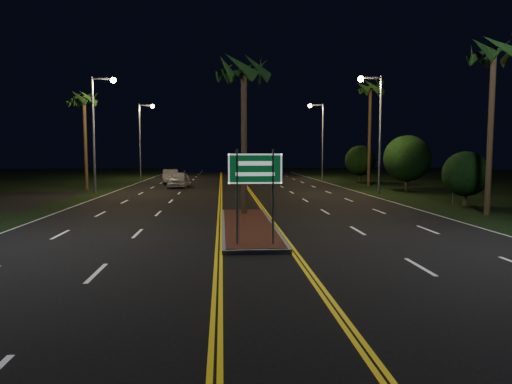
{
  "coord_description": "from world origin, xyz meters",
  "views": [
    {
      "loc": [
        -1.1,
        -12.33,
        3.25
      ],
      "look_at": [
        0.05,
        3.05,
        1.9
      ],
      "focal_mm": 32.0,
      "sensor_mm": 36.0,
      "label": 1
    }
  ],
  "objects": [
    {
      "name": "ground",
      "position": [
        0.0,
        0.0,
        0.0
      ],
      "size": [
        120.0,
        120.0,
        0.0
      ],
      "primitive_type": "plane",
      "color": "black",
      "rests_on": "ground"
    },
    {
      "name": "streetlight_right_mid",
      "position": [
        10.61,
        22.0,
        5.66
      ],
      "size": [
        1.91,
        0.44,
        9.0
      ],
      "color": "gray",
      "rests_on": "ground"
    },
    {
      "name": "palm_median",
      "position": [
        0.0,
        10.5,
        7.28
      ],
      "size": [
        2.4,
        2.4,
        8.3
      ],
      "color": "#382819",
      "rests_on": "ground"
    },
    {
      "name": "streetlight_left_mid",
      "position": [
        -10.61,
        24.0,
        5.66
      ],
      "size": [
        1.91,
        0.44,
        9.0
      ],
      "color": "gray",
      "rests_on": "ground"
    },
    {
      "name": "palm_right_near",
      "position": [
        12.5,
        10.0,
        8.21
      ],
      "size": [
        2.4,
        2.4,
        9.3
      ],
      "color": "#382819",
      "rests_on": "ground"
    },
    {
      "name": "shrub_far",
      "position": [
        13.8,
        36.0,
        2.34
      ],
      "size": [
        3.24,
        3.24,
        3.96
      ],
      "color": "#382819",
      "rests_on": "ground"
    },
    {
      "name": "palm_left_far",
      "position": [
        -12.8,
        28.0,
        7.75
      ],
      "size": [
        2.4,
        2.4,
        8.8
      ],
      "color": "#382819",
      "rests_on": "ground"
    },
    {
      "name": "warning_sign",
      "position": [
        13.0,
        14.45,
        1.68
      ],
      "size": [
        1.08,
        0.09,
        2.57
      ],
      "rotation": [
        0.0,
        0.0,
        -0.04
      ],
      "color": "gray",
      "rests_on": "ground"
    },
    {
      "name": "car_near",
      "position": [
        -5.11,
        30.3,
        0.85
      ],
      "size": [
        2.43,
        5.18,
        1.69
      ],
      "primitive_type": "imported",
      "rotation": [
        0.0,
        0.0,
        -0.05
      ],
      "color": "silver",
      "rests_on": "ground"
    },
    {
      "name": "median_island",
      "position": [
        0.0,
        7.0,
        0.08
      ],
      "size": [
        2.25,
        10.25,
        0.17
      ],
      "color": "gray",
      "rests_on": "ground"
    },
    {
      "name": "streetlight_right_far",
      "position": [
        10.61,
        42.0,
        5.66
      ],
      "size": [
        1.91,
        0.44,
        9.0
      ],
      "color": "gray",
      "rests_on": "ground"
    },
    {
      "name": "palm_right_far",
      "position": [
        12.8,
        30.0,
        9.14
      ],
      "size": [
        2.4,
        2.4,
        10.3
      ],
      "color": "#382819",
      "rests_on": "ground"
    },
    {
      "name": "shrub_mid",
      "position": [
        14.0,
        24.0,
        2.73
      ],
      "size": [
        3.78,
        3.78,
        4.62
      ],
      "color": "#382819",
      "rests_on": "ground"
    },
    {
      "name": "shrub_near",
      "position": [
        13.5,
        14.0,
        1.95
      ],
      "size": [
        2.7,
        2.7,
        3.3
      ],
      "color": "#382819",
      "rests_on": "ground"
    },
    {
      "name": "highway_sign",
      "position": [
        0.0,
        2.8,
        2.4
      ],
      "size": [
        1.8,
        0.08,
        3.2
      ],
      "color": "gray",
      "rests_on": "ground"
    },
    {
      "name": "streetlight_left_far",
      "position": [
        -10.61,
        44.0,
        5.66
      ],
      "size": [
        1.91,
        0.44,
        9.0
      ],
      "color": "gray",
      "rests_on": "ground"
    },
    {
      "name": "car_far",
      "position": [
        -6.46,
        35.55,
        0.84
      ],
      "size": [
        2.64,
        5.22,
        1.68
      ],
      "primitive_type": "imported",
      "rotation": [
        0.0,
        0.0,
        0.1
      ],
      "color": "silver",
      "rests_on": "ground"
    }
  ]
}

